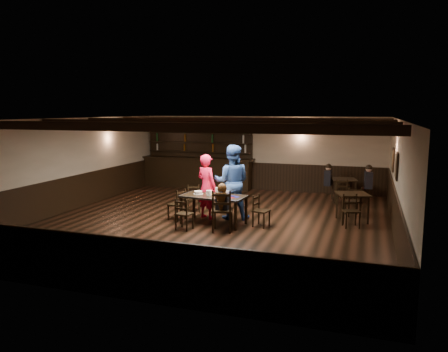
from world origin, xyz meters
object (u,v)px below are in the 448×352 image
(chair_near_right, at_px, (222,208))
(man_blue, at_px, (232,182))
(woman_pink, at_px, (207,187))
(cake, at_px, (198,193))
(dining_table, at_px, (214,198))
(bar_counter, at_px, (198,168))
(chair_near_left, at_px, (183,212))

(chair_near_right, relative_size, man_blue, 0.51)
(woman_pink, xyz_separation_m, cake, (-0.06, -0.47, -0.09))
(dining_table, xyz_separation_m, cake, (-0.44, 0.05, 0.11))
(woman_pink, xyz_separation_m, bar_counter, (-2.05, 4.45, -0.15))
(cake, distance_m, bar_counter, 5.31)
(dining_table, bearing_deg, chair_near_left, -123.01)
(cake, bearing_deg, chair_near_left, -94.82)
(man_blue, bearing_deg, bar_counter, -68.61)
(dining_table, relative_size, bar_counter, 0.39)
(woman_pink, relative_size, cake, 6.81)
(chair_near_right, bearing_deg, cake, 141.80)
(dining_table, xyz_separation_m, woman_pink, (-0.39, 0.52, 0.20))
(man_blue, relative_size, bar_counter, 0.46)
(chair_near_left, bearing_deg, man_blue, 62.12)
(chair_near_right, relative_size, cake, 4.01)
(dining_table, bearing_deg, woman_pink, 126.61)
(man_blue, bearing_deg, chair_near_left, 51.10)
(dining_table, height_order, bar_counter, bar_counter)
(chair_near_left, bearing_deg, cake, 85.18)
(bar_counter, bearing_deg, chair_near_left, -71.56)
(chair_near_right, distance_m, woman_pink, 1.48)
(chair_near_left, relative_size, chair_near_right, 0.76)
(chair_near_right, distance_m, bar_counter, 6.33)
(chair_near_left, distance_m, cake, 0.91)
(dining_table, height_order, woman_pink, woman_pink)
(woman_pink, bearing_deg, bar_counter, -40.26)
(chair_near_left, xyz_separation_m, chair_near_right, (0.97, 0.14, 0.14))
(cake, height_order, bar_counter, bar_counter)
(chair_near_left, xyz_separation_m, cake, (0.07, 0.84, 0.33))
(dining_table, relative_size, cake, 6.68)
(man_blue, relative_size, cake, 7.81)
(woman_pink, relative_size, man_blue, 0.87)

